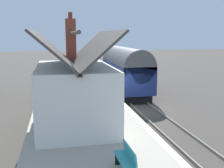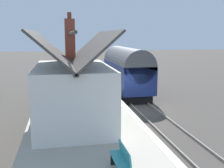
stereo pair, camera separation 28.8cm
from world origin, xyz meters
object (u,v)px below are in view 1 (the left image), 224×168
at_px(station_building, 75,92).
at_px(planter_corner_building, 66,79).
at_px(station_sign_board, 97,73).
at_px(bench_platform_end, 81,77).
at_px(planter_under_sign, 109,92).
at_px(planter_edge_far, 87,73).
at_px(planter_by_door, 102,85).
at_px(bench_mid_platform, 126,158).
at_px(bench_near_building, 87,87).
at_px(train, 126,70).
at_px(planter_bench_left, 96,94).
at_px(planter_bench_right, 55,82).
at_px(bench_by_lamp, 78,73).
at_px(planter_edge_near, 58,74).

distance_m(station_building, planter_corner_building, 12.57).
bearing_deg(planter_corner_building, station_sign_board, -136.61).
bearing_deg(bench_platform_end, planter_under_sign, -169.69).
bearing_deg(station_sign_board, planter_edge_far, 1.49).
bearing_deg(planter_by_door, planter_under_sign, 178.49).
bearing_deg(planter_corner_building, bench_mid_platform, -175.99).
bearing_deg(planter_under_sign, bench_near_building, 39.41).
bearing_deg(station_building, train, -27.24).
bearing_deg(planter_under_sign, planter_bench_left, 118.34).
relative_size(planter_corner_building, planter_by_door, 1.18).
relative_size(train, planter_bench_left, 11.63).
height_order(planter_under_sign, planter_bench_right, planter_under_sign).
xyz_separation_m(bench_near_building, planter_bench_right, (3.49, 2.41, -0.10)).
distance_m(station_building, planter_under_sign, 6.14).
xyz_separation_m(station_building, planter_by_door, (8.61, -2.92, -1.34)).
bearing_deg(planter_bench_right, train, -89.51).
bearing_deg(bench_by_lamp, planter_edge_near, 84.46).
bearing_deg(planter_by_door, bench_mid_platform, 173.34).
relative_size(station_building, planter_edge_far, 7.68).
height_order(bench_platform_end, station_sign_board, station_sign_board).
xyz_separation_m(station_building, planter_bench_left, (4.75, -1.81, -1.24)).
bearing_deg(planter_bench_left, planter_under_sign, -61.66).
bearing_deg(planter_edge_far, planter_bench_left, 176.65).
distance_m(train, planter_edge_far, 5.81).
distance_m(bench_by_lamp, bench_near_building, 8.06).
relative_size(planter_bench_right, planter_by_door, 1.12).
height_order(train, planter_under_sign, train).
distance_m(bench_platform_end, planter_edge_far, 3.01).
relative_size(bench_mid_platform, station_sign_board, 0.90).
height_order(bench_by_lamp, planter_corner_building, bench_by_lamp).
bearing_deg(planter_bench_right, bench_by_lamp, -27.31).
xyz_separation_m(planter_corner_building, planter_edge_near, (2.79, 0.73, 0.06)).
xyz_separation_m(bench_mid_platform, planter_by_door, (14.13, -1.65, -0.17)).
distance_m(bench_mid_platform, planter_by_door, 14.22).
distance_m(bench_mid_platform, planter_edge_near, 20.90).
height_order(planter_under_sign, planter_by_door, planter_under_sign).
bearing_deg(station_building, bench_platform_end, -6.77).
relative_size(station_building, bench_near_building, 4.71).
bearing_deg(train, planter_corner_building, 70.54).
bearing_deg(bench_near_building, train, -48.75).
relative_size(planter_under_sign, planter_bench_right, 1.09).
bearing_deg(station_building, planter_bench_right, 5.44).
xyz_separation_m(station_building, bench_platform_end, (12.63, -1.50, -1.16)).
bearing_deg(planter_bench_right, bench_mid_platform, -171.94).
xyz_separation_m(station_building, station_sign_board, (9.77, -2.59, -0.45)).
bearing_deg(planter_by_door, bench_near_building, 136.19).
distance_m(planter_edge_near, planter_edge_far, 3.18).
height_order(planter_bench_left, station_sign_board, station_sign_board).
xyz_separation_m(bench_mid_platform, station_sign_board, (15.28, -1.32, 0.71)).
bearing_deg(bench_platform_end, planter_corner_building, 94.87).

